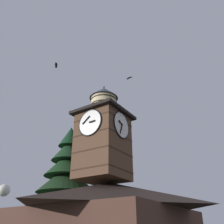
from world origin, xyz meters
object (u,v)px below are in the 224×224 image
at_px(pine_tree_behind, 66,190).
at_px(building_main, 109,221).
at_px(clock_tower, 103,136).
at_px(moon, 4,190).
at_px(flying_bird_low, 129,78).
at_px(flying_bird_high, 56,65).

bearing_deg(pine_tree_behind, building_main, 91.55).
bearing_deg(clock_tower, moon, -110.18).
relative_size(pine_tree_behind, flying_bird_low, 18.83).
xyz_separation_m(pine_tree_behind, moon, (-9.34, -23.29, 3.20)).
distance_m(building_main, flying_bird_low, 12.69).
xyz_separation_m(moon, flying_bird_low, (8.32, 29.35, 6.75)).
height_order(building_main, clock_tower, clock_tower).
xyz_separation_m(clock_tower, flying_bird_high, (3.25, -3.01, 6.44)).
height_order(pine_tree_behind, moon, pine_tree_behind).
relative_size(pine_tree_behind, flying_bird_high, 17.63).
relative_size(clock_tower, moon, 4.20).
bearing_deg(flying_bird_high, clock_tower, 137.15).
distance_m(moon, flying_bird_low, 31.24).
bearing_deg(clock_tower, flying_bird_high, -42.85).
bearing_deg(flying_bird_low, building_main, -61.16).
distance_m(building_main, clock_tower, 6.43).
distance_m(pine_tree_behind, flying_bird_high, 11.07).
height_order(clock_tower, pine_tree_behind, clock_tower).
relative_size(building_main, flying_bird_high, 18.17).
bearing_deg(clock_tower, pine_tree_behind, -100.75).
relative_size(moon, flying_bird_low, 3.32).
bearing_deg(pine_tree_behind, flying_bird_high, 18.96).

